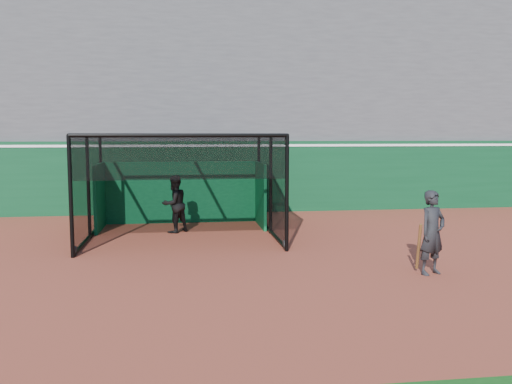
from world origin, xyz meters
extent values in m
plane|color=brown|center=(0.00, 0.00, 0.00)|extent=(120.00, 120.00, 0.00)
cube|color=#0B3D1E|center=(0.00, 8.50, 1.25)|extent=(50.00, 0.45, 2.50)
cube|color=white|center=(0.00, 8.50, 2.35)|extent=(50.00, 0.50, 0.08)
cube|color=#4C4C4F|center=(0.00, 12.38, 3.88)|extent=(50.00, 7.85, 7.75)
cube|color=#4C4C4F|center=(0.00, 15.80, 8.35)|extent=(50.00, 0.30, 1.20)
cube|color=#085329|center=(-0.73, 6.37, 0.95)|extent=(4.75, 0.10, 1.90)
cylinder|color=black|center=(-3.16, 2.06, 0.11)|extent=(0.08, 0.22, 0.22)
cylinder|color=black|center=(1.70, 2.06, 0.11)|extent=(0.08, 0.22, 0.22)
cylinder|color=black|center=(-3.16, 6.29, 0.11)|extent=(0.08, 0.22, 0.22)
cylinder|color=black|center=(1.70, 6.29, 0.11)|extent=(0.08, 0.22, 0.22)
imported|color=black|center=(-0.94, 4.70, 0.80)|extent=(0.99, 0.96, 1.60)
imported|color=black|center=(4.12, -0.59, 0.83)|extent=(0.71, 0.60, 1.66)
cylinder|color=#593819|center=(3.87, -0.54, 0.55)|extent=(0.15, 0.37, 0.96)
camera|label=1|loc=(-0.73, -10.46, 2.75)|focal=38.00mm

